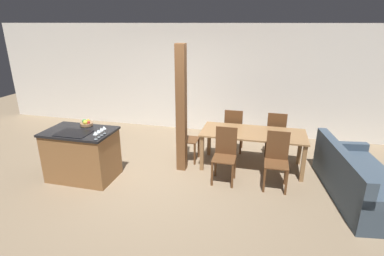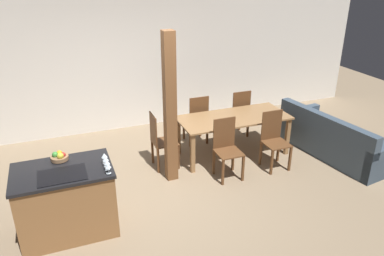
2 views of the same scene
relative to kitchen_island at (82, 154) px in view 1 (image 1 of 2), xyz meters
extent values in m
plane|color=#847056|center=(1.32, 0.33, -0.46)|extent=(16.00, 16.00, 0.00)
cube|color=silver|center=(1.32, 3.12, 0.89)|extent=(11.20, 0.08, 2.70)
cube|color=olive|center=(0.00, 0.00, -0.02)|extent=(1.16, 0.74, 0.88)
cube|color=black|center=(0.00, 0.00, 0.44)|extent=(1.20, 0.78, 0.04)
cube|color=black|center=(0.00, -0.15, 0.46)|extent=(0.56, 0.40, 0.01)
cylinder|color=#99704C|center=(0.00, 0.25, 0.49)|extent=(0.22, 0.22, 0.05)
sphere|color=red|center=(0.04, 0.24, 0.54)|extent=(0.06, 0.06, 0.06)
sphere|color=gold|center=(0.00, 0.30, 0.54)|extent=(0.07, 0.07, 0.07)
sphere|color=#3D8E38|center=(-0.05, 0.26, 0.54)|extent=(0.08, 0.08, 0.08)
sphere|color=yellow|center=(0.01, 0.20, 0.54)|extent=(0.08, 0.08, 0.08)
cylinder|color=silver|center=(0.52, -0.31, 0.47)|extent=(0.06, 0.06, 0.00)
cylinder|color=silver|center=(0.52, -0.31, 0.51)|extent=(0.01, 0.01, 0.07)
cone|color=silver|center=(0.52, -0.31, 0.57)|extent=(0.08, 0.08, 0.06)
cylinder|color=silver|center=(0.52, -0.22, 0.47)|extent=(0.06, 0.06, 0.00)
cylinder|color=silver|center=(0.52, -0.22, 0.51)|extent=(0.01, 0.01, 0.07)
cone|color=silver|center=(0.52, -0.22, 0.57)|extent=(0.08, 0.08, 0.06)
cylinder|color=silver|center=(0.52, -0.13, 0.47)|extent=(0.06, 0.06, 0.00)
cylinder|color=silver|center=(0.52, -0.13, 0.51)|extent=(0.01, 0.01, 0.07)
cone|color=silver|center=(0.52, -0.13, 0.57)|extent=(0.08, 0.08, 0.06)
cylinder|color=silver|center=(0.52, -0.04, 0.47)|extent=(0.06, 0.06, 0.00)
cylinder|color=silver|center=(0.52, -0.04, 0.51)|extent=(0.01, 0.01, 0.07)
cone|color=silver|center=(0.52, -0.04, 0.57)|extent=(0.08, 0.08, 0.06)
cube|color=olive|center=(2.96, 1.19, 0.25)|extent=(1.97, 0.86, 0.03)
cube|color=olive|center=(2.04, 0.82, -0.11)|extent=(0.07, 0.07, 0.70)
cube|color=olive|center=(3.88, 0.82, -0.11)|extent=(0.07, 0.07, 0.70)
cube|color=olive|center=(2.04, 1.55, -0.11)|extent=(0.07, 0.07, 0.70)
cube|color=olive|center=(3.88, 1.55, -0.11)|extent=(0.07, 0.07, 0.70)
cube|color=brown|center=(2.52, 0.46, -0.01)|extent=(0.40, 0.40, 0.02)
cube|color=brown|center=(2.52, 0.65, 0.26)|extent=(0.38, 0.02, 0.51)
cube|color=brown|center=(2.34, 0.28, -0.24)|extent=(0.04, 0.04, 0.45)
cube|color=brown|center=(2.69, 0.28, -0.24)|extent=(0.04, 0.04, 0.45)
cube|color=brown|center=(2.34, 0.64, -0.24)|extent=(0.04, 0.04, 0.45)
cube|color=brown|center=(2.69, 0.64, -0.24)|extent=(0.04, 0.04, 0.45)
cube|color=brown|center=(3.41, 0.46, -0.01)|extent=(0.40, 0.40, 0.02)
cube|color=brown|center=(3.41, 0.65, 0.26)|extent=(0.38, 0.02, 0.51)
cube|color=brown|center=(3.23, 0.28, -0.24)|extent=(0.04, 0.04, 0.45)
cube|color=brown|center=(3.58, 0.28, -0.24)|extent=(0.04, 0.04, 0.45)
cube|color=brown|center=(3.23, 0.64, -0.24)|extent=(0.04, 0.04, 0.45)
cube|color=brown|center=(3.58, 0.64, -0.24)|extent=(0.04, 0.04, 0.45)
cube|color=brown|center=(2.52, 1.92, -0.01)|extent=(0.40, 0.40, 0.02)
cube|color=brown|center=(2.52, 1.73, 0.26)|extent=(0.38, 0.02, 0.51)
cube|color=brown|center=(2.69, 2.09, -0.24)|extent=(0.04, 0.04, 0.45)
cube|color=brown|center=(2.34, 2.09, -0.24)|extent=(0.04, 0.04, 0.45)
cube|color=brown|center=(2.69, 1.74, -0.24)|extent=(0.04, 0.04, 0.45)
cube|color=brown|center=(2.34, 1.74, -0.24)|extent=(0.04, 0.04, 0.45)
cube|color=brown|center=(3.41, 1.92, -0.01)|extent=(0.40, 0.40, 0.02)
cube|color=brown|center=(3.41, 1.73, 0.26)|extent=(0.38, 0.02, 0.51)
cube|color=brown|center=(3.58, 2.09, -0.24)|extent=(0.04, 0.04, 0.45)
cube|color=brown|center=(3.23, 2.09, -0.24)|extent=(0.04, 0.04, 0.45)
cube|color=brown|center=(3.58, 1.74, -0.24)|extent=(0.04, 0.04, 0.45)
cube|color=brown|center=(3.23, 1.74, -0.24)|extent=(0.04, 0.04, 0.45)
cube|color=brown|center=(1.68, 1.19, -0.01)|extent=(0.40, 0.40, 0.02)
cube|color=brown|center=(1.49, 1.19, 0.26)|extent=(0.02, 0.38, 0.51)
cube|color=brown|center=(1.85, 1.01, -0.24)|extent=(0.04, 0.04, 0.45)
cube|color=brown|center=(1.85, 1.37, -0.24)|extent=(0.04, 0.04, 0.45)
cube|color=brown|center=(1.50, 1.01, -0.24)|extent=(0.04, 0.04, 0.45)
cube|color=brown|center=(1.50, 1.37, -0.24)|extent=(0.04, 0.04, 0.45)
cube|color=#3D4C5B|center=(4.76, 0.52, -0.25)|extent=(1.23, 2.21, 0.43)
cube|color=#3D4C5B|center=(4.38, 0.46, 0.16)|extent=(0.46, 2.10, 0.39)
cube|color=#3D4C5B|center=(4.62, 1.49, -0.18)|extent=(0.94, 0.27, 0.57)
cube|color=brown|center=(1.65, 0.78, 0.73)|extent=(0.17, 0.17, 2.38)
camera|label=1|loc=(3.13, -4.30, 2.25)|focal=28.00mm
camera|label=2|loc=(0.07, -4.29, 2.78)|focal=35.00mm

